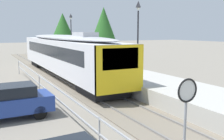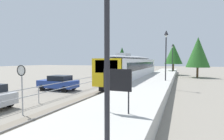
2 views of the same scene
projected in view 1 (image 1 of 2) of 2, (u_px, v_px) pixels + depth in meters
The scene contains 11 objects.
ground_plane at pixel (41, 91), 17.31m from camera, with size 160.00×160.00×0.00m, color gray.
track_rails at pixel (83, 86), 18.67m from camera, with size 3.20×60.00×0.14m.
commuter_train at pixel (64, 52), 22.31m from camera, with size 2.82×20.20×3.74m.
station_platform at pixel (123, 77), 20.08m from camera, with size 3.90×60.00×0.90m, color #B7B5AD.
platform_lamp_mid_platform at pixel (138, 22), 20.08m from camera, with size 0.34×0.34×5.35m.
platform_lamp_far_end at pixel (71, 26), 34.37m from camera, with size 0.34×0.34×5.35m.
speed_limit_sign at pixel (186, 105), 6.41m from camera, with size 0.61×0.10×2.81m.
carpark_fence at pixel (99, 127), 8.25m from camera, with size 0.06×36.06×1.25m.
parked_hatchback_blue at pixel (7, 102), 11.72m from camera, with size 4.03×1.83×1.53m.
tree_behind_carpark at pixel (104, 27), 35.43m from camera, with size 4.00×4.00×7.20m.
tree_behind_station_far at pixel (63, 28), 37.75m from camera, with size 3.72×3.72×6.56m.
Camera 1 is at (-6.56, 4.80, 3.93)m, focal length 41.69 mm.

